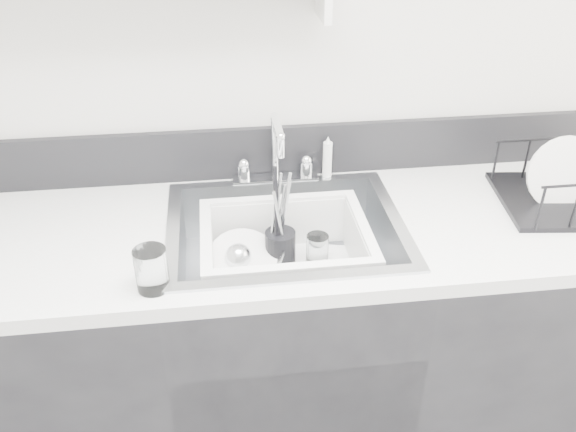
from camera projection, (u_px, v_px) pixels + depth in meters
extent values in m
cube|color=silver|center=(272.00, 54.00, 1.71)|extent=(3.50, 0.02, 2.60)
cube|color=black|center=(286.00, 354.00, 1.91)|extent=(3.20, 0.62, 0.88)
cube|color=silver|center=(286.00, 231.00, 1.66)|extent=(3.20, 0.62, 0.04)
cube|color=black|center=(274.00, 151.00, 1.86)|extent=(3.20, 0.02, 0.16)
cube|color=silver|center=(275.00, 179.00, 1.87)|extent=(0.26, 0.06, 0.02)
cylinder|color=silver|center=(244.00, 173.00, 1.84)|extent=(0.04, 0.04, 0.05)
cylinder|color=silver|center=(306.00, 169.00, 1.86)|extent=(0.04, 0.04, 0.05)
cylinder|color=silver|center=(275.00, 148.00, 1.81)|extent=(0.02, 0.02, 0.20)
cylinder|color=silver|center=(277.00, 126.00, 1.69)|extent=(0.02, 0.15, 0.02)
cylinder|color=white|center=(327.00, 158.00, 1.85)|extent=(0.03, 0.03, 0.14)
cylinder|color=white|center=(247.00, 270.00, 1.73)|extent=(0.21, 0.21, 0.01)
cylinder|color=white|center=(249.00, 265.00, 1.72)|extent=(0.20, 0.20, 0.01)
cylinder|color=white|center=(243.00, 258.00, 1.70)|extent=(0.23, 0.23, 0.08)
cylinder|color=black|center=(280.00, 248.00, 1.73)|extent=(0.09, 0.09, 0.11)
cylinder|color=silver|center=(275.00, 218.00, 1.69)|extent=(0.01, 0.05, 0.21)
cylinder|color=silver|center=(286.00, 224.00, 1.68)|extent=(0.02, 0.04, 0.19)
cylinder|color=black|center=(276.00, 212.00, 1.67)|extent=(0.01, 0.06, 0.24)
cylinder|color=white|center=(317.00, 250.00, 1.74)|extent=(0.08, 0.08, 0.09)
cylinder|color=white|center=(152.00, 270.00, 1.39)|extent=(0.09, 0.09, 0.11)
imported|color=white|center=(323.00, 274.00, 1.70)|extent=(0.13, 0.13, 0.03)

